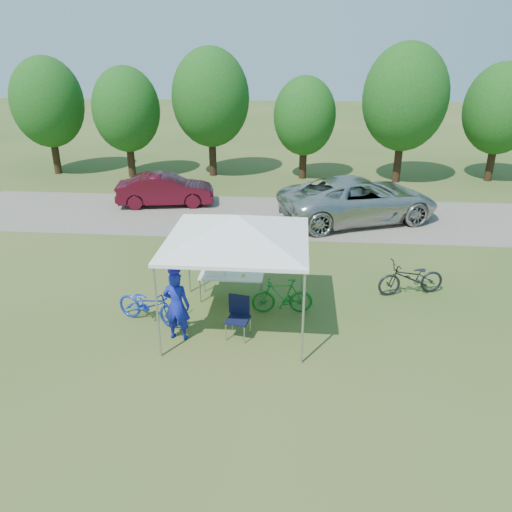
{
  "coord_description": "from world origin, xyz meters",
  "views": [
    {
      "loc": [
        1.31,
        -10.28,
        6.19
      ],
      "look_at": [
        0.24,
        2.0,
        0.9
      ],
      "focal_mm": 35.0,
      "sensor_mm": 36.0,
      "label": 1
    }
  ],
  "objects_px": {
    "folding_table": "(231,276)",
    "bike_blue": "(150,305)",
    "cyclist": "(177,306)",
    "bike_green": "(282,296)",
    "minivan": "(359,199)",
    "cooler": "(215,268)",
    "sedan": "(165,190)",
    "bike_dark": "(411,278)",
    "folding_chair": "(239,313)"
  },
  "relations": [
    {
      "from": "cyclist",
      "to": "folding_table",
      "type": "bearing_deg",
      "value": -109.5
    },
    {
      "from": "cyclist",
      "to": "minivan",
      "type": "bearing_deg",
      "value": -113.55
    },
    {
      "from": "folding_chair",
      "to": "cooler",
      "type": "distance_m",
      "value": 1.95
    },
    {
      "from": "cyclist",
      "to": "bike_blue",
      "type": "xyz_separation_m",
      "value": [
        -0.83,
        0.64,
        -0.37
      ]
    },
    {
      "from": "folding_chair",
      "to": "cooler",
      "type": "height_order",
      "value": "cooler"
    },
    {
      "from": "bike_blue",
      "to": "sedan",
      "type": "height_order",
      "value": "sedan"
    },
    {
      "from": "bike_green",
      "to": "sedan",
      "type": "xyz_separation_m",
      "value": [
        -5.1,
        8.48,
        0.21
      ]
    },
    {
      "from": "folding_table",
      "to": "bike_blue",
      "type": "distance_m",
      "value": 2.25
    },
    {
      "from": "folding_table",
      "to": "sedan",
      "type": "xyz_separation_m",
      "value": [
        -3.76,
        7.86,
        0.03
      ]
    },
    {
      "from": "bike_green",
      "to": "sedan",
      "type": "bearing_deg",
      "value": -154.4
    },
    {
      "from": "bike_green",
      "to": "bike_dark",
      "type": "relative_size",
      "value": 0.84
    },
    {
      "from": "bike_blue",
      "to": "bike_green",
      "type": "xyz_separation_m",
      "value": [
        3.12,
        0.75,
        -0.01
      ]
    },
    {
      "from": "bike_dark",
      "to": "minivan",
      "type": "height_order",
      "value": "minivan"
    },
    {
      "from": "cooler",
      "to": "sedan",
      "type": "bearing_deg",
      "value": 113.07
    },
    {
      "from": "bike_green",
      "to": "folding_table",
      "type": "bearing_deg",
      "value": -120.13
    },
    {
      "from": "bike_dark",
      "to": "folding_chair",
      "type": "bearing_deg",
      "value": -75.23
    },
    {
      "from": "bike_green",
      "to": "minivan",
      "type": "distance_m",
      "value": 7.64
    },
    {
      "from": "folding_chair",
      "to": "bike_dark",
      "type": "bearing_deg",
      "value": 41.15
    },
    {
      "from": "cyclist",
      "to": "sedan",
      "type": "bearing_deg",
      "value": -68.16
    },
    {
      "from": "folding_table",
      "to": "bike_green",
      "type": "height_order",
      "value": "bike_green"
    },
    {
      "from": "cooler",
      "to": "bike_blue",
      "type": "distance_m",
      "value": 1.98
    },
    {
      "from": "folding_chair",
      "to": "sedan",
      "type": "xyz_separation_m",
      "value": [
        -4.15,
        9.61,
        0.1
      ]
    },
    {
      "from": "bike_dark",
      "to": "sedan",
      "type": "xyz_separation_m",
      "value": [
        -8.46,
        7.21,
        0.19
      ]
    },
    {
      "from": "folding_chair",
      "to": "bike_dark",
      "type": "xyz_separation_m",
      "value": [
        4.31,
        2.4,
        -0.09
      ]
    },
    {
      "from": "folding_chair",
      "to": "bike_blue",
      "type": "bearing_deg",
      "value": -177.86
    },
    {
      "from": "bike_blue",
      "to": "bike_green",
      "type": "relative_size",
      "value": 1.17
    },
    {
      "from": "cooler",
      "to": "minivan",
      "type": "distance_m",
      "value": 7.86
    },
    {
      "from": "folding_table",
      "to": "folding_chair",
      "type": "bearing_deg",
      "value": -77.27
    },
    {
      "from": "bike_blue",
      "to": "bike_dark",
      "type": "xyz_separation_m",
      "value": [
        6.48,
        2.01,
        0.01
      ]
    },
    {
      "from": "folding_table",
      "to": "folding_chair",
      "type": "distance_m",
      "value": 1.79
    },
    {
      "from": "sedan",
      "to": "bike_green",
      "type": "bearing_deg",
      "value": -159.24
    },
    {
      "from": "folding_table",
      "to": "bike_dark",
      "type": "xyz_separation_m",
      "value": [
        4.7,
        0.65,
        -0.16
      ]
    },
    {
      "from": "folding_chair",
      "to": "sedan",
      "type": "height_order",
      "value": "sedan"
    },
    {
      "from": "folding_table",
      "to": "sedan",
      "type": "relative_size",
      "value": 0.42
    },
    {
      "from": "bike_green",
      "to": "bike_dark",
      "type": "xyz_separation_m",
      "value": [
        3.36,
        1.27,
        0.02
      ]
    },
    {
      "from": "cyclist",
      "to": "cooler",
      "type": "bearing_deg",
      "value": -99.21
    },
    {
      "from": "folding_table",
      "to": "sedan",
      "type": "distance_m",
      "value": 8.72
    },
    {
      "from": "folding_table",
      "to": "bike_blue",
      "type": "bearing_deg",
      "value": -142.51
    },
    {
      "from": "folding_table",
      "to": "cyclist",
      "type": "xyz_separation_m",
      "value": [
        -0.95,
        -2.0,
        0.2
      ]
    },
    {
      "from": "cyclist",
      "to": "folding_chair",
      "type": "bearing_deg",
      "value": -163.31
    },
    {
      "from": "folding_table",
      "to": "bike_green",
      "type": "xyz_separation_m",
      "value": [
        1.34,
        -0.62,
        -0.18
      ]
    },
    {
      "from": "folding_table",
      "to": "folding_chair",
      "type": "height_order",
      "value": "folding_chair"
    },
    {
      "from": "bike_green",
      "to": "minivan",
      "type": "xyz_separation_m",
      "value": [
        2.56,
        7.19,
        0.39
      ]
    },
    {
      "from": "folding_table",
      "to": "bike_blue",
      "type": "xyz_separation_m",
      "value": [
        -1.78,
        -1.37,
        -0.17
      ]
    },
    {
      "from": "folding_chair",
      "to": "bike_blue",
      "type": "height_order",
      "value": "folding_chair"
    },
    {
      "from": "cyclist",
      "to": "bike_green",
      "type": "distance_m",
      "value": 2.7
    },
    {
      "from": "folding_table",
      "to": "minivan",
      "type": "height_order",
      "value": "minivan"
    },
    {
      "from": "minivan",
      "to": "folding_table",
      "type": "bearing_deg",
      "value": 128.2
    },
    {
      "from": "cooler",
      "to": "bike_blue",
      "type": "xyz_separation_m",
      "value": [
        -1.37,
        -1.37,
        -0.4
      ]
    },
    {
      "from": "folding_table",
      "to": "cyclist",
      "type": "height_order",
      "value": "cyclist"
    }
  ]
}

